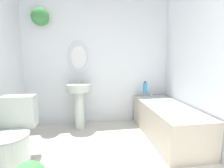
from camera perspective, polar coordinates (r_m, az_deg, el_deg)
name	(u,v)px	position (r m, az deg, el deg)	size (l,w,h in m)	color
wall_back	(95,59)	(3.14, -5.87, 8.69)	(2.83, 0.29, 2.40)	silver
wall_right	(224,63)	(2.36, 34.62, 6.02)	(0.06, 2.90, 2.40)	silver
toilet	(13,139)	(2.28, -31.44, -16.18)	(0.42, 0.58, 0.81)	#B2BCB2
pedestal_sink	(79,98)	(2.94, -11.44, -4.83)	(0.44, 0.44, 0.92)	#B2BCB2
bathtub	(166,121)	(2.80, 18.60, -12.07)	(0.65, 1.50, 0.60)	#B2A893
shampoo_bottle	(145,88)	(3.14, 11.53, -1.31)	(0.07, 0.07, 0.23)	#2D84C6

